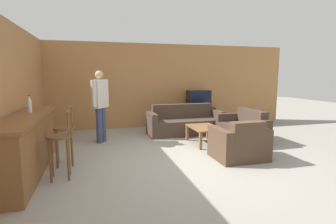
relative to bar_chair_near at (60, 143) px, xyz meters
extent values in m
plane|color=gray|center=(2.25, 0.15, -0.58)|extent=(24.00, 24.00, 0.00)
cube|color=#B27A47|center=(2.25, 3.85, 0.72)|extent=(9.40, 0.08, 2.60)
cube|color=#B27A47|center=(-0.89, 1.50, 0.72)|extent=(0.08, 8.70, 2.60)
cube|color=brown|center=(-0.55, 0.35, -0.12)|extent=(0.47, 2.60, 0.93)
cube|color=brown|center=(-0.55, 0.35, 0.37)|extent=(0.55, 2.66, 0.05)
cylinder|color=brown|center=(-0.01, 0.00, 0.10)|extent=(0.38, 0.38, 0.04)
cylinder|color=brown|center=(-0.15, 0.12, -0.25)|extent=(0.04, 0.04, 0.66)
cylinder|color=brown|center=(-0.14, -0.13, -0.25)|extent=(0.04, 0.04, 0.66)
cylinder|color=brown|center=(0.11, 0.13, -0.25)|extent=(0.04, 0.04, 0.66)
cylinder|color=brown|center=(0.12, -0.12, -0.25)|extent=(0.04, 0.04, 0.66)
cylinder|color=brown|center=(0.13, 0.11, 0.29)|extent=(0.02, 0.02, 0.34)
cylinder|color=brown|center=(0.14, 0.04, 0.29)|extent=(0.02, 0.02, 0.34)
cylinder|color=brown|center=(0.14, -0.03, 0.29)|extent=(0.02, 0.02, 0.34)
cylinder|color=brown|center=(0.14, -0.10, 0.29)|extent=(0.02, 0.02, 0.34)
cube|color=brown|center=(0.14, 0.01, 0.48)|extent=(0.05, 0.31, 0.04)
cylinder|color=brown|center=(-0.01, 0.67, 0.10)|extent=(0.39, 0.39, 0.04)
cylinder|color=brown|center=(-0.15, 0.78, -0.25)|extent=(0.04, 0.04, 0.66)
cylinder|color=brown|center=(-0.13, 0.53, -0.25)|extent=(0.04, 0.04, 0.66)
cylinder|color=brown|center=(0.10, 0.80, -0.25)|extent=(0.04, 0.04, 0.66)
cylinder|color=brown|center=(0.12, 0.55, -0.25)|extent=(0.04, 0.04, 0.66)
cylinder|color=brown|center=(0.13, 0.79, 0.29)|extent=(0.02, 0.02, 0.34)
cylinder|color=brown|center=(0.14, 0.71, 0.29)|extent=(0.02, 0.02, 0.34)
cylinder|color=brown|center=(0.14, 0.64, 0.29)|extent=(0.02, 0.02, 0.34)
cylinder|color=brown|center=(0.15, 0.57, 0.29)|extent=(0.02, 0.02, 0.34)
cube|color=brown|center=(0.14, 0.68, 0.48)|extent=(0.06, 0.31, 0.04)
cube|color=#423328|center=(2.96, 2.50, -0.38)|extent=(1.76, 0.85, 0.41)
cube|color=#423328|center=(2.96, 2.81, 0.03)|extent=(1.76, 0.22, 0.39)
cube|color=#423328|center=(2.00, 2.50, -0.27)|extent=(0.16, 0.85, 0.63)
cube|color=#423328|center=(3.92, 2.50, -0.27)|extent=(0.16, 0.85, 0.63)
cube|color=#4C3828|center=(3.24, 0.15, -0.38)|extent=(0.65, 0.80, 0.41)
cube|color=#4C3828|center=(3.24, -0.14, 0.02)|extent=(0.65, 0.22, 0.37)
cube|color=#4C3828|center=(3.65, 0.15, -0.27)|extent=(0.16, 0.80, 0.62)
cube|color=#4C3828|center=(2.84, 0.15, -0.27)|extent=(0.16, 0.80, 0.62)
cube|color=#423328|center=(4.05, 1.37, -0.38)|extent=(0.78, 1.04, 0.41)
cube|color=#423328|center=(4.33, 1.37, 0.01)|extent=(0.22, 1.04, 0.36)
cube|color=#423328|center=(4.05, 1.97, -0.28)|extent=(0.78, 0.16, 0.61)
cube|color=#423328|center=(4.05, 0.78, -0.28)|extent=(0.78, 0.16, 0.61)
cube|color=brown|center=(3.04, 1.36, -0.19)|extent=(0.64, 0.95, 0.04)
cube|color=brown|center=(2.76, 0.92, -0.39)|extent=(0.06, 0.06, 0.38)
cube|color=brown|center=(3.32, 0.92, -0.39)|extent=(0.06, 0.06, 0.38)
cube|color=brown|center=(2.76, 1.79, -0.39)|extent=(0.06, 0.06, 0.38)
cube|color=brown|center=(3.32, 1.79, -0.39)|extent=(0.06, 0.06, 0.38)
cube|color=#2D2319|center=(3.74, 3.46, -0.28)|extent=(0.99, 0.50, 0.61)
cube|color=black|center=(3.74, 3.46, 0.29)|extent=(0.71, 0.40, 0.54)
cube|color=black|center=(3.74, 3.26, 0.29)|extent=(0.64, 0.01, 0.47)
cylinder|color=silver|center=(-0.56, 0.76, 0.50)|extent=(0.08, 0.08, 0.21)
cone|color=silver|center=(-0.56, 0.76, 0.65)|extent=(0.07, 0.07, 0.09)
cylinder|color=black|center=(-0.56, 0.76, 0.70)|extent=(0.03, 0.03, 0.02)
cylinder|color=brown|center=(4.07, 3.46, 0.04)|extent=(0.16, 0.16, 0.02)
cylinder|color=brown|center=(4.07, 3.46, 0.17)|extent=(0.03, 0.03, 0.24)
cone|color=beige|center=(4.07, 3.46, 0.39)|extent=(0.28, 0.28, 0.21)
cylinder|color=#384260|center=(0.72, 2.26, -0.16)|extent=(0.15, 0.15, 0.85)
cylinder|color=#384260|center=(0.62, 2.12, -0.16)|extent=(0.15, 0.15, 0.85)
cube|color=beige|center=(0.67, 2.19, 0.60)|extent=(0.42, 0.50, 0.67)
cylinder|color=beige|center=(0.81, 2.41, 0.63)|extent=(0.10, 0.10, 0.62)
cylinder|color=beige|center=(0.53, 1.97, 0.63)|extent=(0.10, 0.10, 0.62)
sphere|color=tan|center=(0.67, 2.19, 1.06)|extent=(0.19, 0.19, 0.19)
camera|label=1|loc=(0.56, -4.30, 1.06)|focal=28.00mm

